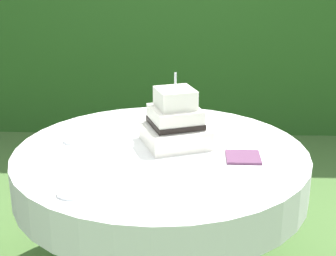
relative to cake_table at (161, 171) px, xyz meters
The scene contains 5 objects.
cake_table is the anchor object (origin of this frame).
wedding_cake 0.24m from the cake_table, 54.91° to the left, with size 0.38×0.38×0.36m.
serving_plate_near 0.46m from the cake_table, 165.99° to the left, with size 0.12×0.12×0.01m, color white.
serving_plate_far 0.58m from the cake_table, 125.40° to the right, with size 0.12×0.12×0.01m, color white.
napkin_stack 0.41m from the cake_table, 11.42° to the right, with size 0.16×0.16×0.01m, color #603856.
Camera 1 is at (0.11, -2.28, 1.65)m, focal length 54.75 mm.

